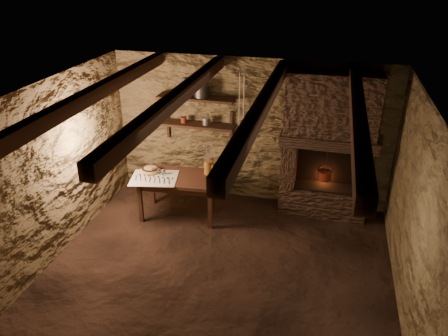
% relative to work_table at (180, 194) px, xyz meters
% --- Properties ---
extents(floor, '(4.50, 4.50, 0.00)m').
position_rel_work_table_xyz_m(floor, '(0.94, -1.13, -0.38)').
color(floor, black).
rests_on(floor, ground).
extents(back_wall, '(4.50, 0.04, 2.40)m').
position_rel_work_table_xyz_m(back_wall, '(0.94, 0.87, 0.82)').
color(back_wall, brown).
rests_on(back_wall, floor).
extents(front_wall, '(4.50, 0.04, 2.40)m').
position_rel_work_table_xyz_m(front_wall, '(0.94, -3.13, 0.82)').
color(front_wall, brown).
rests_on(front_wall, floor).
extents(left_wall, '(0.04, 4.00, 2.40)m').
position_rel_work_table_xyz_m(left_wall, '(-1.31, -1.13, 0.82)').
color(left_wall, brown).
rests_on(left_wall, floor).
extents(right_wall, '(0.04, 4.00, 2.40)m').
position_rel_work_table_xyz_m(right_wall, '(3.19, -1.13, 0.82)').
color(right_wall, brown).
rests_on(right_wall, floor).
extents(ceiling, '(4.50, 4.00, 0.04)m').
position_rel_work_table_xyz_m(ceiling, '(0.94, -1.13, 2.02)').
color(ceiling, black).
rests_on(ceiling, back_wall).
extents(beam_far_left, '(0.14, 3.95, 0.16)m').
position_rel_work_table_xyz_m(beam_far_left, '(-0.56, -1.13, 1.93)').
color(beam_far_left, black).
rests_on(beam_far_left, ceiling).
extents(beam_mid_left, '(0.14, 3.95, 0.16)m').
position_rel_work_table_xyz_m(beam_mid_left, '(0.44, -1.13, 1.93)').
color(beam_mid_left, black).
rests_on(beam_mid_left, ceiling).
extents(beam_mid_right, '(0.14, 3.95, 0.16)m').
position_rel_work_table_xyz_m(beam_mid_right, '(1.44, -1.13, 1.93)').
color(beam_mid_right, black).
rests_on(beam_mid_right, ceiling).
extents(beam_far_right, '(0.14, 3.95, 0.16)m').
position_rel_work_table_xyz_m(beam_far_right, '(2.44, -1.13, 1.93)').
color(beam_far_right, black).
rests_on(beam_far_right, ceiling).
extents(shelf_lower, '(1.25, 0.30, 0.04)m').
position_rel_work_table_xyz_m(shelf_lower, '(0.09, 0.71, 0.92)').
color(shelf_lower, black).
rests_on(shelf_lower, back_wall).
extents(shelf_upper, '(1.25, 0.30, 0.04)m').
position_rel_work_table_xyz_m(shelf_upper, '(0.09, 0.71, 1.37)').
color(shelf_upper, black).
rests_on(shelf_upper, back_wall).
extents(hearth, '(1.43, 0.51, 2.30)m').
position_rel_work_table_xyz_m(hearth, '(2.19, 0.63, 0.85)').
color(hearth, '#332219').
rests_on(hearth, floor).
extents(work_table, '(1.27, 0.79, 0.70)m').
position_rel_work_table_xyz_m(work_table, '(0.00, 0.00, 0.00)').
color(work_table, black).
rests_on(work_table, floor).
extents(linen_cloth, '(0.80, 0.69, 0.01)m').
position_rel_work_table_xyz_m(linen_cloth, '(-0.34, -0.16, 0.33)').
color(linen_cloth, white).
rests_on(linen_cloth, work_table).
extents(pewter_cutlery_row, '(0.62, 0.34, 0.01)m').
position_rel_work_table_xyz_m(pewter_cutlery_row, '(-0.34, -0.18, 0.34)').
color(pewter_cutlery_row, gray).
rests_on(pewter_cutlery_row, linen_cloth).
extents(drinking_glasses, '(0.23, 0.07, 0.09)m').
position_rel_work_table_xyz_m(drinking_glasses, '(-0.32, -0.03, 0.38)').
color(drinking_glasses, silver).
rests_on(drinking_glasses, linen_cloth).
extents(stoneware_jug, '(0.17, 0.17, 0.50)m').
position_rel_work_table_xyz_m(stoneware_jug, '(0.43, 0.20, 0.54)').
color(stoneware_jug, '#965D1D').
rests_on(stoneware_jug, work_table).
extents(wooden_bowl, '(0.39, 0.39, 0.11)m').
position_rel_work_table_xyz_m(wooden_bowl, '(-0.48, 0.03, 0.36)').
color(wooden_bowl, '#A78248').
rests_on(wooden_bowl, work_table).
extents(iron_stockpot, '(0.27, 0.27, 0.18)m').
position_rel_work_table_xyz_m(iron_stockpot, '(0.19, 0.71, 1.49)').
color(iron_stockpot, '#2B2826').
rests_on(iron_stockpot, shelf_upper).
extents(tin_pan, '(0.27, 0.19, 0.25)m').
position_rel_work_table_xyz_m(tin_pan, '(-0.15, 0.81, 1.52)').
color(tin_pan, '#A1A19C').
rests_on(tin_pan, shelf_upper).
extents(small_kettle, '(0.21, 0.18, 0.18)m').
position_rel_work_table_xyz_m(small_kettle, '(0.26, 0.71, 1.00)').
color(small_kettle, '#A1A19C').
rests_on(small_kettle, shelf_lower).
extents(rusty_tin, '(0.12, 0.12, 0.09)m').
position_rel_work_table_xyz_m(rusty_tin, '(-0.13, 0.71, 0.99)').
color(rusty_tin, '#5F1F13').
rests_on(rusty_tin, shelf_lower).
extents(red_pot, '(0.24, 0.24, 0.54)m').
position_rel_work_table_xyz_m(red_pot, '(2.20, 0.59, 0.33)').
color(red_pot, maroon).
rests_on(red_pot, hearth).
extents(hanging_ropes, '(0.08, 0.08, 1.20)m').
position_rel_work_table_xyz_m(hanging_ropes, '(0.99, -0.08, 1.42)').
color(hanging_ropes, beige).
rests_on(hanging_ropes, ceiling).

